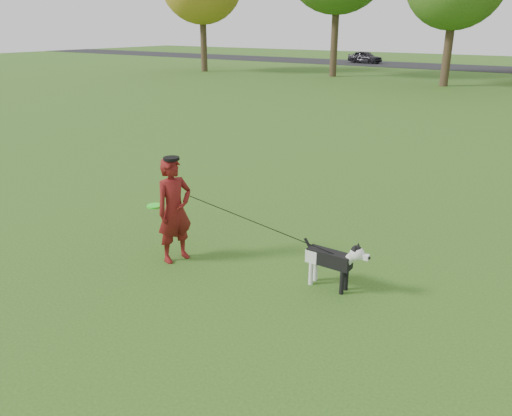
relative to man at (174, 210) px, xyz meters
The scene contains 5 objects.
ground 1.39m from the man, 30.38° to the left, with size 120.00×120.00×0.00m, color #285116.
man is the anchor object (origin of this frame).
dog 2.50m from the man, 12.67° to the left, with size 0.99×0.20×0.75m.
car_left 42.97m from the man, 109.24° to the left, with size 1.29×3.21×1.10m, color black.
man_held_items 1.48m from the man, ahead, with size 2.98×0.77×1.13m.
Camera 1 is at (4.03, -5.66, 3.45)m, focal length 35.00 mm.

